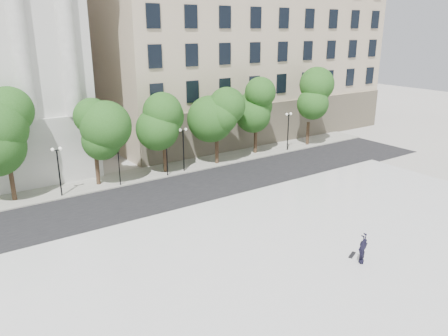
% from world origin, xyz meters
% --- Properties ---
extents(ground, '(160.00, 160.00, 0.00)m').
position_xyz_m(ground, '(0.00, 0.00, 0.00)').
color(ground, '#BBB8B1').
rests_on(ground, ground).
extents(plaza, '(44.00, 22.00, 0.45)m').
position_xyz_m(plaza, '(0.00, 3.00, 0.23)').
color(plaza, silver).
rests_on(plaza, ground).
extents(street, '(60.00, 8.00, 0.02)m').
position_xyz_m(street, '(0.00, 18.00, 0.01)').
color(street, black).
rests_on(street, ground).
extents(far_sidewalk, '(60.00, 4.00, 0.12)m').
position_xyz_m(far_sidewalk, '(0.00, 24.00, 0.06)').
color(far_sidewalk, '#B5B3A7').
rests_on(far_sidewalk, ground).
extents(building_east, '(36.00, 26.15, 23.00)m').
position_xyz_m(building_east, '(20.00, 38.91, 11.14)').
color(building_east, '#BEAD91').
rests_on(building_east, ground).
extents(traffic_light_west, '(0.40, 1.89, 4.26)m').
position_xyz_m(traffic_light_west, '(-1.67, 22.30, 3.76)').
color(traffic_light_west, black).
rests_on(traffic_light_west, ground).
extents(traffic_light_east, '(1.12, 1.84, 4.24)m').
position_xyz_m(traffic_light_east, '(2.97, 22.30, 3.74)').
color(traffic_light_east, black).
rests_on(traffic_light_east, ground).
extents(person_lying, '(1.06, 1.92, 0.49)m').
position_xyz_m(person_lying, '(4.30, 1.18, 0.70)').
color(person_lying, black).
rests_on(person_lying, plaza).
extents(skateboard, '(0.80, 0.49, 0.08)m').
position_xyz_m(skateboard, '(4.60, 2.05, 0.49)').
color(skateboard, black).
rests_on(skateboard, plaza).
extents(street_trees, '(46.44, 5.09, 7.70)m').
position_xyz_m(street_trees, '(-0.60, 23.48, 5.15)').
color(street_trees, '#382619').
rests_on(street_trees, ground).
extents(lamp_posts, '(36.77, 0.28, 4.36)m').
position_xyz_m(lamp_posts, '(-0.08, 22.60, 2.93)').
color(lamp_posts, black).
rests_on(lamp_posts, ground).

